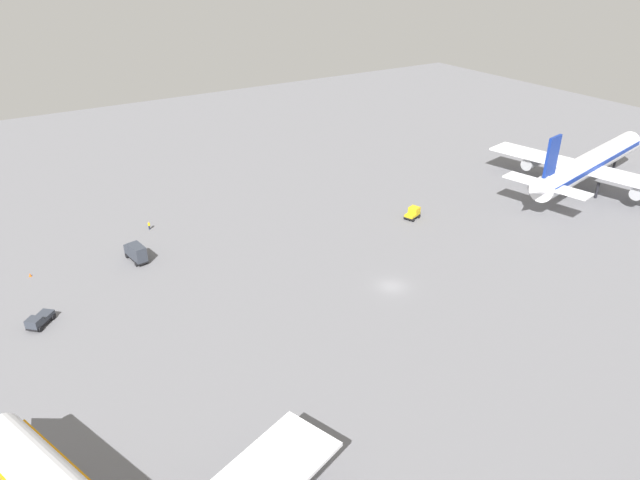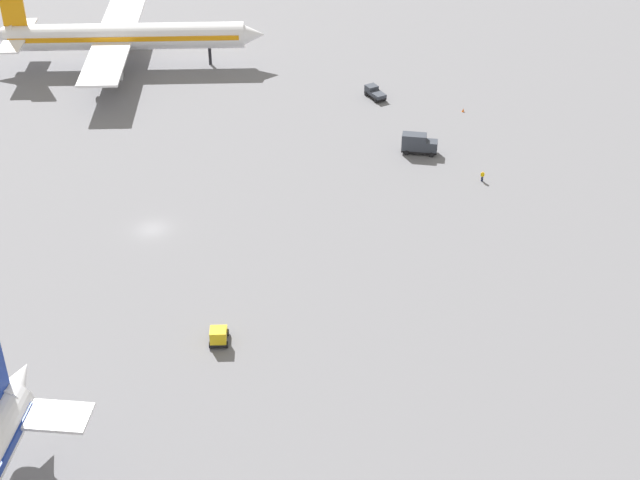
# 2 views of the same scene
# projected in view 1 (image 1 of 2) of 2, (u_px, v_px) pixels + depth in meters

# --- Properties ---
(ground) EXTENTS (288.00, 288.00, 0.00)m
(ground) POSITION_uv_depth(u_px,v_px,m) (392.00, 286.00, 93.43)
(ground) COLOR slate
(airplane_taxiing) EXTENTS (54.45, 44.24, 16.68)m
(airplane_taxiing) POSITION_uv_depth(u_px,v_px,m) (589.00, 164.00, 127.61)
(airplane_taxiing) COLOR white
(airplane_taxiing) RESTS_ON ground
(baggage_tug) EXTENTS (3.65, 3.08, 2.30)m
(baggage_tug) POSITION_uv_depth(u_px,v_px,m) (413.00, 213.00, 116.10)
(baggage_tug) COLOR black
(baggage_tug) RESTS_ON ground
(catering_truck) EXTENTS (2.85, 5.81, 3.30)m
(catering_truck) POSITION_uv_depth(u_px,v_px,m) (136.00, 252.00, 100.15)
(catering_truck) COLOR black
(catering_truck) RESTS_ON ground
(pushback_tractor) EXTENTS (4.40, 4.50, 1.90)m
(pushback_tractor) POSITION_uv_depth(u_px,v_px,m) (39.00, 320.00, 83.30)
(pushback_tractor) COLOR black
(pushback_tractor) RESTS_ON ground
(ground_crew_worker) EXTENTS (0.46, 0.57, 1.67)m
(ground_crew_worker) POSITION_uv_depth(u_px,v_px,m) (149.00, 225.00, 111.64)
(ground_crew_worker) COLOR #1E2338
(ground_crew_worker) RESTS_ON ground
(safety_cone_mid_apron) EXTENTS (0.44, 0.44, 0.60)m
(safety_cone_mid_apron) POSITION_uv_depth(u_px,v_px,m) (30.00, 275.00, 96.02)
(safety_cone_mid_apron) COLOR #EA590C
(safety_cone_mid_apron) RESTS_ON ground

